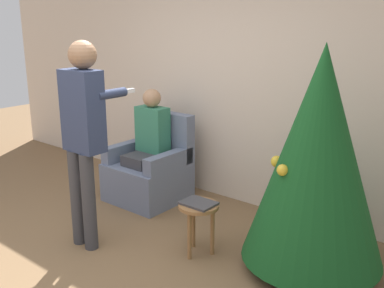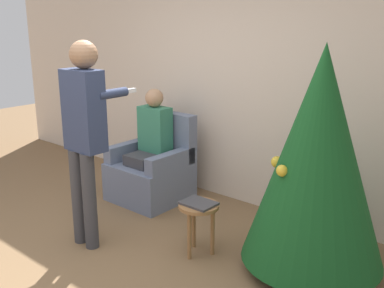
{
  "view_description": "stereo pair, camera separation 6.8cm",
  "coord_description": "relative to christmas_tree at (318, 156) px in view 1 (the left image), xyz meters",
  "views": [
    {
      "loc": [
        2.71,
        -1.78,
        1.99
      ],
      "look_at": [
        0.52,
        0.91,
        1.01
      ],
      "focal_mm": 42.0,
      "sensor_mm": 36.0,
      "label": 1
    },
    {
      "loc": [
        2.77,
        -1.74,
        1.99
      ],
      "look_at": [
        0.52,
        0.91,
        1.01
      ],
      "focal_mm": 42.0,
      "sensor_mm": 36.0,
      "label": 2
    }
  ],
  "objects": [
    {
      "name": "laptop",
      "position": [
        -0.86,
        -0.38,
        -0.49
      ],
      "size": [
        0.28,
        0.22,
        0.02
      ],
      "color": "#38383D",
      "rests_on": "side_stool"
    },
    {
      "name": "ground_plane",
      "position": [
        -1.39,
        -1.36,
        -0.96
      ],
      "size": [
        14.0,
        14.0,
        0.0
      ],
      "primitive_type": "plane",
      "color": "brown"
    },
    {
      "name": "wall_back",
      "position": [
        -1.39,
        0.87,
        0.39
      ],
      "size": [
        8.0,
        0.06,
        2.7
      ],
      "color": "beige",
      "rests_on": "ground_plane"
    },
    {
      "name": "side_stool",
      "position": [
        -0.86,
        -0.38,
        -0.59
      ],
      "size": [
        0.35,
        0.35,
        0.46
      ],
      "color": "olive",
      "rests_on": "ground_plane"
    },
    {
      "name": "person_seated",
      "position": [
        -2.06,
        0.24,
        -0.28
      ],
      "size": [
        0.36,
        0.46,
        1.25
      ],
      "color": "#38383D",
      "rests_on": "ground_plane"
    },
    {
      "name": "person_standing",
      "position": [
        -1.74,
        -0.85,
        0.12
      ],
      "size": [
        0.39,
        0.57,
        1.81
      ],
      "color": "#38383D",
      "rests_on": "ground_plane"
    },
    {
      "name": "christmas_tree",
      "position": [
        0.0,
        0.0,
        0.0
      ],
      "size": [
        1.12,
        1.12,
        1.82
      ],
      "color": "brown",
      "rests_on": "ground_plane"
    },
    {
      "name": "armchair",
      "position": [
        -2.06,
        0.27,
        -0.64
      ],
      "size": [
        0.77,
        0.74,
        0.96
      ],
      "color": "slate",
      "rests_on": "ground_plane"
    }
  ]
}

